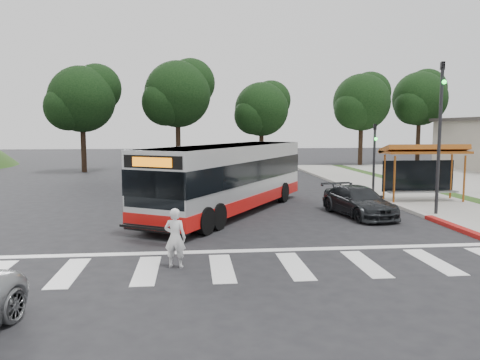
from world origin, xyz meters
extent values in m
plane|color=black|center=(0.00, 0.00, 0.00)|extent=(140.00, 140.00, 0.00)
cube|color=gray|center=(11.00, 8.00, 0.06)|extent=(4.00, 40.00, 0.12)
cube|color=#9E9991|center=(9.00, 8.00, 0.07)|extent=(0.30, 40.00, 0.15)
cube|color=maroon|center=(9.00, -2.00, 0.08)|extent=(0.32, 6.00, 0.15)
cube|color=silver|center=(0.00, -5.00, 0.01)|extent=(18.00, 2.60, 0.01)
cylinder|color=#944B18|center=(9.00, 4.40, 1.27)|extent=(0.10, 0.10, 2.30)
cylinder|color=#944B18|center=(12.60, 4.40, 1.27)|extent=(0.10, 0.10, 2.30)
cylinder|color=#944B18|center=(9.00, 5.60, 1.27)|extent=(0.10, 0.10, 2.30)
cylinder|color=#944B18|center=(12.60, 5.60, 1.27)|extent=(0.10, 0.10, 2.30)
cube|color=#944B18|center=(10.80, 5.00, 2.57)|extent=(4.20, 1.60, 0.12)
cube|color=#944B18|center=(10.80, 5.05, 2.72)|extent=(4.20, 1.32, 0.51)
cube|color=black|center=(10.80, 5.60, 1.32)|extent=(3.80, 0.06, 1.60)
cube|color=gray|center=(10.80, 5.00, 0.57)|extent=(3.60, 0.40, 0.08)
cylinder|color=black|center=(9.60, 1.50, 3.25)|extent=(0.14, 0.14, 6.50)
imported|color=black|center=(9.60, 1.50, 6.00)|extent=(0.16, 0.20, 1.00)
sphere|color=#19E533|center=(9.60, 1.32, 5.65)|extent=(0.18, 0.18, 0.18)
cylinder|color=black|center=(9.60, 8.50, 2.00)|extent=(0.14, 0.14, 4.00)
imported|color=black|center=(9.60, 8.50, 3.50)|extent=(0.16, 0.20, 1.00)
sphere|color=#19E533|center=(9.60, 8.32, 3.15)|extent=(0.18, 0.18, 0.18)
cylinder|color=black|center=(16.00, 28.00, 2.30)|extent=(0.44, 0.44, 4.40)
sphere|color=black|center=(16.00, 28.00, 6.30)|extent=(5.60, 5.60, 5.60)
sphere|color=black|center=(17.12, 28.84, 7.30)|extent=(4.20, 4.20, 4.20)
sphere|color=black|center=(15.02, 27.30, 5.60)|extent=(3.92, 3.92, 3.92)
cylinder|color=black|center=(23.00, 30.00, 2.42)|extent=(0.44, 0.44, 4.84)
sphere|color=black|center=(23.00, 30.00, 6.82)|extent=(5.60, 5.60, 5.60)
sphere|color=black|center=(24.12, 30.84, 7.92)|extent=(4.20, 4.20, 4.20)
sphere|color=black|center=(22.02, 29.30, 6.05)|extent=(3.92, 3.92, 3.92)
cylinder|color=black|center=(-2.00, 26.00, 2.42)|extent=(0.44, 0.44, 4.84)
sphere|color=black|center=(-2.00, 26.00, 6.82)|extent=(6.00, 6.00, 6.00)
sphere|color=black|center=(-0.80, 26.90, 7.92)|extent=(4.50, 4.50, 4.50)
sphere|color=black|center=(-3.05, 25.25, 6.05)|extent=(4.20, 4.20, 4.20)
cylinder|color=black|center=(6.00, 28.00, 1.98)|extent=(0.44, 0.44, 3.96)
sphere|color=black|center=(6.00, 28.00, 5.58)|extent=(5.20, 5.20, 5.20)
sphere|color=black|center=(7.04, 28.78, 6.48)|extent=(3.90, 3.90, 3.90)
sphere|color=black|center=(5.09, 27.35, 4.95)|extent=(3.64, 3.64, 3.64)
cylinder|color=black|center=(-10.00, 24.00, 2.20)|extent=(0.44, 0.44, 4.40)
sphere|color=black|center=(-10.00, 24.00, 6.20)|extent=(5.60, 5.60, 5.60)
sphere|color=black|center=(-8.88, 24.84, 7.20)|extent=(4.20, 4.20, 4.20)
sphere|color=black|center=(-10.98, 23.30, 5.50)|extent=(3.92, 3.92, 3.92)
imported|color=silver|center=(-1.25, -4.76, 0.81)|extent=(0.67, 0.53, 1.63)
imported|color=black|center=(6.33, 1.95, 0.63)|extent=(2.51, 4.61, 1.27)
camera|label=1|loc=(-0.77, -17.25, 3.76)|focal=35.00mm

